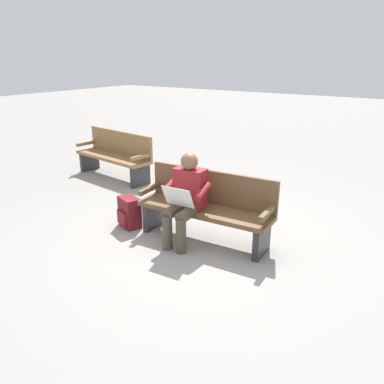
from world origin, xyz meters
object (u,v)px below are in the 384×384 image
person_seated (186,197)px  bench_far (115,154)px  bench_near (207,206)px  backpack (129,212)px

person_seated → bench_far: person_seated is taller
bench_near → backpack: size_ratio=4.22×
person_seated → backpack: bearing=-0.3°
backpack → bench_far: 2.46m
backpack → bench_far: size_ratio=0.24×
bench_near → bench_far: same height
bench_near → bench_far: bearing=-27.8°
person_seated → bench_far: (2.78, -1.54, -0.17)m
bench_near → backpack: (1.10, 0.30, -0.25)m
bench_far → backpack: bearing=145.7°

